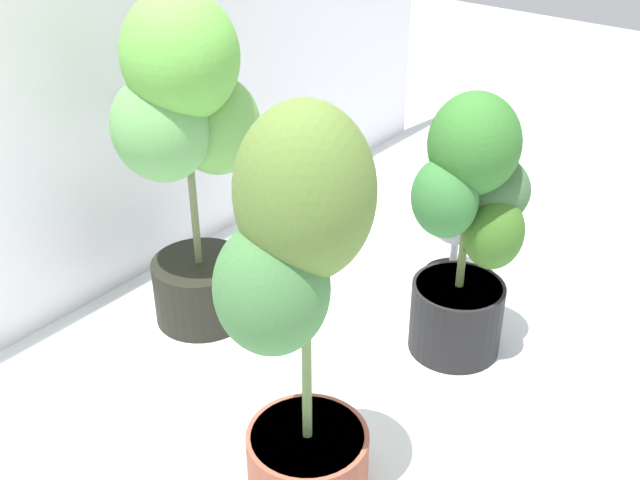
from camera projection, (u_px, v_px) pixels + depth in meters
ground_plane at (342, 389)px, 2.06m from camera, size 8.00×8.00×0.00m
potted_plant_back_center at (187, 135)px, 2.06m from camera, size 0.46×0.43×0.96m
potted_plant_front_right at (469, 221)px, 2.01m from camera, size 0.37×0.32×0.75m
potted_plant_front_left at (297, 293)px, 1.50m from camera, size 0.42×0.38×0.92m
floor_fan at (458, 216)px, 2.41m from camera, size 0.22×0.22×0.36m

